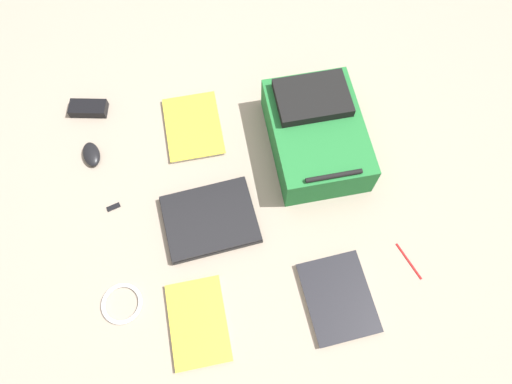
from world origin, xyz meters
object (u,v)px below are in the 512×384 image
(backpack, at_px, (316,133))
(computer_mouse, at_px, (91,154))
(power_brick, at_px, (88,108))
(book_blue, at_px, (198,322))
(pen_black, at_px, (409,261))
(book_manual, at_px, (338,298))
(book_comic, at_px, (193,127))
(cable_coil, at_px, (122,304))
(laptop, at_px, (210,219))
(usb_stick, at_px, (113,207))

(backpack, bearing_deg, computer_mouse, -11.22)
(power_brick, bearing_deg, book_blue, 105.09)
(computer_mouse, distance_m, power_brick, 0.20)
(computer_mouse, bearing_deg, pen_black, 138.97)
(book_manual, xyz_separation_m, pen_black, (-0.27, -0.06, -0.01))
(book_comic, relative_size, cable_coil, 2.19)
(backpack, height_order, book_blue, backpack)
(book_comic, height_order, cable_coil, book_comic)
(laptop, xyz_separation_m, book_manual, (-0.34, 0.36, -0.01))
(book_blue, bearing_deg, power_brick, -74.91)
(backpack, relative_size, computer_mouse, 4.49)
(book_blue, height_order, book_comic, same)
(usb_stick, bearing_deg, pen_black, 154.22)
(backpack, height_order, laptop, backpack)
(power_brick, distance_m, usb_stick, 0.42)
(computer_mouse, bearing_deg, laptop, 128.94)
(laptop, relative_size, book_blue, 1.11)
(book_blue, bearing_deg, pen_black, -178.79)
(book_blue, xyz_separation_m, usb_stick, (0.20, -0.46, -0.01))
(book_manual, height_order, pen_black, book_manual)
(computer_mouse, distance_m, cable_coil, 0.56)
(book_manual, bearing_deg, computer_mouse, -45.84)
(book_manual, bearing_deg, pen_black, -168.33)
(backpack, height_order, book_comic, backpack)
(computer_mouse, distance_m, usb_stick, 0.22)
(laptop, bearing_deg, book_comic, -93.06)
(book_blue, height_order, pen_black, book_blue)
(backpack, relative_size, laptop, 1.48)
(cable_coil, height_order, power_brick, power_brick)
(book_manual, distance_m, cable_coil, 0.69)
(backpack, relative_size, book_manual, 1.68)
(book_blue, xyz_separation_m, book_manual, (-0.45, 0.04, 0.00))
(book_blue, bearing_deg, usb_stick, -66.04)
(backpack, relative_size, book_comic, 1.59)
(power_brick, xyz_separation_m, pen_black, (-0.95, 0.86, -0.01))
(book_blue, relative_size, computer_mouse, 2.73)
(book_blue, bearing_deg, book_comic, -100.58)
(power_brick, xyz_separation_m, usb_stick, (-0.03, 0.42, -0.01))
(book_blue, distance_m, pen_black, 0.72)
(book_blue, bearing_deg, computer_mouse, -69.78)
(book_comic, distance_m, usb_stick, 0.42)
(book_comic, height_order, usb_stick, book_comic)
(cable_coil, bearing_deg, power_brick, -89.03)
(backpack, bearing_deg, pen_black, 108.63)
(power_brick, bearing_deg, backpack, 155.47)
(computer_mouse, bearing_deg, book_manual, 127.61)
(backpack, xyz_separation_m, laptop, (0.44, 0.20, -0.06))
(book_blue, distance_m, cable_coil, 0.25)
(book_comic, distance_m, computer_mouse, 0.38)
(backpack, xyz_separation_m, book_comic, (0.41, -0.18, -0.07))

